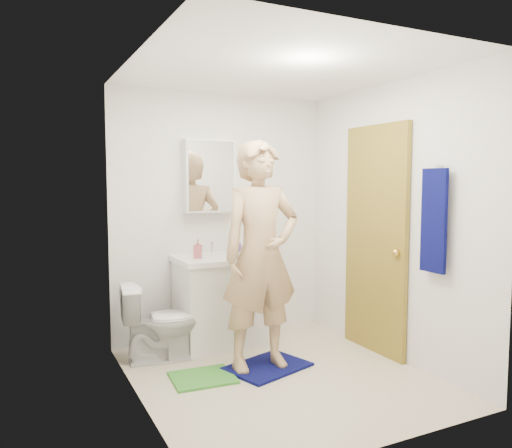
{
  "coord_description": "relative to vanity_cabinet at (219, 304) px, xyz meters",
  "views": [
    {
      "loc": [
        -1.87,
        -3.38,
        1.56
      ],
      "look_at": [
        -0.09,
        0.25,
        1.2
      ],
      "focal_mm": 35.0,
      "sensor_mm": 36.0,
      "label": 1
    }
  ],
  "objects": [
    {
      "name": "towel",
      "position": [
        1.18,
        -1.48,
        0.85
      ],
      "size": [
        0.03,
        0.24,
        0.8
      ],
      "primitive_type": "cube",
      "color": "#080B4C",
      "rests_on": "wall_right"
    },
    {
      "name": "sink_basin",
      "position": [
        0.0,
        0.0,
        0.44
      ],
      "size": [
        0.4,
        0.4,
        0.03
      ],
      "primitive_type": "cylinder",
      "color": "white",
      "rests_on": "countertop"
    },
    {
      "name": "faucet",
      "position": [
        0.0,
        0.18,
        0.51
      ],
      "size": [
        0.03,
        0.03,
        0.12
      ],
      "primitive_type": "cylinder",
      "color": "silver",
      "rests_on": "countertop"
    },
    {
      "name": "bath_mat",
      "position": [
        0.14,
        -0.72,
        -0.39
      ],
      "size": [
        0.77,
        0.64,
        0.02
      ],
      "primitive_type": "cube",
      "rotation": [
        0.0,
        0.0,
        0.3
      ],
      "color": "#080B4C",
      "rests_on": "floor"
    },
    {
      "name": "wall_right",
      "position": [
        1.26,
        -0.91,
        0.8
      ],
      "size": [
        0.02,
        2.4,
        2.4
      ],
      "primitive_type": "cube",
      "color": "silver",
      "rests_on": "ground"
    },
    {
      "name": "wall_front",
      "position": [
        0.15,
        -2.12,
        0.8
      ],
      "size": [
        2.2,
        0.02,
        2.4
      ],
      "primitive_type": "cube",
      "color": "silver",
      "rests_on": "ground"
    },
    {
      "name": "mirror_panel",
      "position": [
        0.0,
        0.16,
        1.2
      ],
      "size": [
        0.46,
        0.01,
        0.66
      ],
      "primitive_type": "cube",
      "color": "white",
      "rests_on": "wall_back"
    },
    {
      "name": "toothbrush_cup",
      "position": [
        0.22,
        0.12,
        0.5
      ],
      "size": [
        0.15,
        0.15,
        0.1
      ],
      "primitive_type": "imported",
      "rotation": [
        0.0,
        0.0,
        0.26
      ],
      "color": "#5B3A7F",
      "rests_on": "countertop"
    },
    {
      "name": "man",
      "position": [
        0.08,
        -0.71,
        0.55
      ],
      "size": [
        0.68,
        0.45,
        1.86
      ],
      "primitive_type": "imported",
      "rotation": [
        0.0,
        0.0,
        -0.0
      ],
      "color": "tan",
      "rests_on": "bath_mat"
    },
    {
      "name": "floor",
      "position": [
        0.15,
        -0.91,
        -0.41
      ],
      "size": [
        2.2,
        2.4,
        0.02
      ],
      "primitive_type": "cube",
      "color": "beige",
      "rests_on": "ground"
    },
    {
      "name": "soap_dispenser",
      "position": [
        -0.21,
        -0.01,
        0.54
      ],
      "size": [
        0.1,
        0.1,
        0.17
      ],
      "primitive_type": "imported",
      "rotation": [
        0.0,
        0.0,
        -0.39
      ],
      "color": "#B6555F",
      "rests_on": "countertop"
    },
    {
      "name": "ceiling",
      "position": [
        0.15,
        -0.91,
        2.01
      ],
      "size": [
        2.2,
        2.4,
        0.02
      ],
      "primitive_type": "cube",
      "color": "white",
      "rests_on": "ground"
    },
    {
      "name": "medicine_cabinet",
      "position": [
        0.0,
        0.22,
        1.2
      ],
      "size": [
        0.5,
        0.12,
        0.7
      ],
      "primitive_type": "cube",
      "color": "white",
      "rests_on": "wall_back"
    },
    {
      "name": "wall_back",
      "position": [
        0.15,
        0.3,
        0.8
      ],
      "size": [
        2.2,
        0.02,
        2.4
      ],
      "primitive_type": "cube",
      "color": "silver",
      "rests_on": "ground"
    },
    {
      "name": "door",
      "position": [
        1.22,
        -0.76,
        0.62
      ],
      "size": [
        0.05,
        0.8,
        2.05
      ],
      "primitive_type": "cube",
      "color": "#A48A2D",
      "rests_on": "ground"
    },
    {
      "name": "toilet",
      "position": [
        -0.6,
        -0.14,
        -0.06
      ],
      "size": [
        0.7,
        0.46,
        0.68
      ],
      "primitive_type": "imported",
      "rotation": [
        0.0,
        0.0,
        1.45
      ],
      "color": "white",
      "rests_on": "floor"
    },
    {
      "name": "green_rug",
      "position": [
        -0.42,
        -0.7,
        -0.39
      ],
      "size": [
        0.51,
        0.44,
        0.02
      ],
      "primitive_type": "cube",
      "rotation": [
        0.0,
        0.0,
        -0.07
      ],
      "color": "green",
      "rests_on": "floor"
    },
    {
      "name": "countertop",
      "position": [
        0.0,
        0.0,
        0.43
      ],
      "size": [
        0.79,
        0.59,
        0.05
      ],
      "primitive_type": "cube",
      "color": "white",
      "rests_on": "vanity_cabinet"
    },
    {
      "name": "wall_left",
      "position": [
        -0.96,
        -0.91,
        0.8
      ],
      "size": [
        0.02,
        2.4,
        2.4
      ],
      "primitive_type": "cube",
      "color": "silver",
      "rests_on": "ground"
    },
    {
      "name": "vanity_cabinet",
      "position": [
        0.0,
        0.0,
        0.0
      ],
      "size": [
        0.75,
        0.55,
        0.8
      ],
      "primitive_type": "cube",
      "color": "white",
      "rests_on": "floor"
    },
    {
      "name": "towel_hook",
      "position": [
        1.22,
        -1.48,
        1.27
      ],
      "size": [
        0.06,
        0.02,
        0.02
      ],
      "primitive_type": "cylinder",
      "rotation": [
        0.0,
        1.57,
        0.0
      ],
      "color": "silver",
      "rests_on": "wall_right"
    },
    {
      "name": "door_knob",
      "position": [
        1.18,
        -1.08,
        0.55
      ],
      "size": [
        0.07,
        0.07,
        0.07
      ],
      "primitive_type": "sphere",
      "color": "gold",
      "rests_on": "door"
    }
  ]
}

